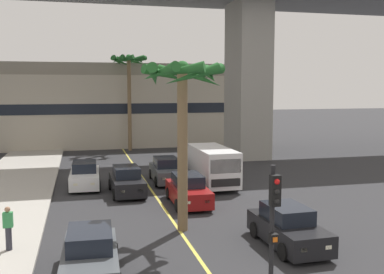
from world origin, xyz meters
TOP-DOWN VIEW (x-y plane):
  - lane_stripe_center at (0.00, 24.00)m, footprint 0.14×56.00m
  - pier_building_backdrop at (0.00, 46.20)m, footprint 29.84×8.04m
  - car_queue_front at (-3.80, 25.71)m, footprint 1.93×4.15m
  - car_queue_second at (-3.78, 12.21)m, footprint 1.96×4.16m
  - car_queue_third at (-1.49, 23.42)m, footprint 1.90×4.13m
  - car_queue_fourth at (1.37, 20.36)m, footprint 1.89×4.13m
  - car_queue_fifth at (1.30, 26.09)m, footprint 1.90×4.13m
  - car_queue_sixth at (3.63, 13.39)m, footprint 1.91×4.14m
  - delivery_van at (3.84, 24.27)m, footprint 2.20×5.27m
  - traffic_light_median_near at (0.53, 7.92)m, footprint 0.24×0.37m
  - palm_tree_near_median at (0.16, 16.20)m, footprint 3.53×3.56m
  - palm_tree_mid_median at (0.57, 41.13)m, footprint 3.46×3.50m
  - pedestrian_mid_block at (-6.62, 15.09)m, footprint 0.34×0.22m

SIDE VIEW (x-z plane):
  - lane_stripe_center at x=0.00m, z-range 0.00..0.01m
  - car_queue_front at x=-3.80m, z-range -0.06..1.50m
  - car_queue_second at x=-3.78m, z-range -0.06..1.50m
  - car_queue_third at x=-1.49m, z-range -0.06..1.50m
  - car_queue_fourth at x=1.37m, z-range -0.06..1.50m
  - car_queue_fifth at x=1.30m, z-range -0.06..1.50m
  - car_queue_sixth at x=3.63m, z-range -0.06..1.50m
  - pedestrian_mid_block at x=-6.62m, z-range 0.19..1.81m
  - delivery_van at x=3.84m, z-range 0.11..2.47m
  - traffic_light_median_near at x=0.53m, z-range 0.61..4.81m
  - pier_building_backdrop at x=0.00m, z-range -0.06..8.34m
  - palm_tree_near_median at x=0.16m, z-range 2.28..9.42m
  - palm_tree_mid_median at x=0.57m, z-range 3.09..12.20m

